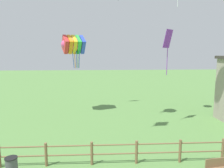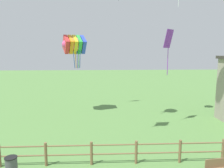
{
  "view_description": "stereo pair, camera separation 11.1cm",
  "coord_description": "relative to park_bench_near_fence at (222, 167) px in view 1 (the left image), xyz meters",
  "views": [
    {
      "loc": [
        -0.71,
        -5.08,
        5.7
      ],
      "look_at": [
        0.0,
        7.26,
        3.81
      ],
      "focal_mm": 35.0,
      "sensor_mm": 36.0,
      "label": 1
    },
    {
      "loc": [
        -0.6,
        -5.08,
        5.7
      ],
      "look_at": [
        0.0,
        7.26,
        3.81
      ],
      "focal_mm": 35.0,
      "sensor_mm": 36.0,
      "label": 2
    }
  ],
  "objects": [
    {
      "name": "wooden_fence",
      "position": [
        -4.79,
        1.43,
        0.23
      ],
      "size": [
        20.51,
        0.14,
        1.21
      ],
      "color": "brown",
      "rests_on": "ground_plane"
    },
    {
      "name": "kite_rainbow_parafoil",
      "position": [
        -7.77,
        10.9,
        5.79
      ],
      "size": [
        2.67,
        2.36,
        2.95
      ],
      "color": "#E54C8C"
    },
    {
      "name": "park_bench_near_fence",
      "position": [
        0.0,
        0.0,
        0.0
      ],
      "size": [
        1.55,
        0.61,
        0.87
      ],
      "color": "brown",
      "rests_on": "ground_plane"
    },
    {
      "name": "trash_bin",
      "position": [
        -9.47,
        0.45,
        0.04
      ],
      "size": [
        0.56,
        0.56,
        0.99
      ],
      "color": "#4C4C51",
      "rests_on": "ground_plane"
    },
    {
      "name": "kite_purple_streamer",
      "position": [
        -0.43,
        7.25,
        5.85
      ],
      "size": [
        0.92,
        0.92,
        3.37
      ],
      "color": "purple"
    }
  ]
}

